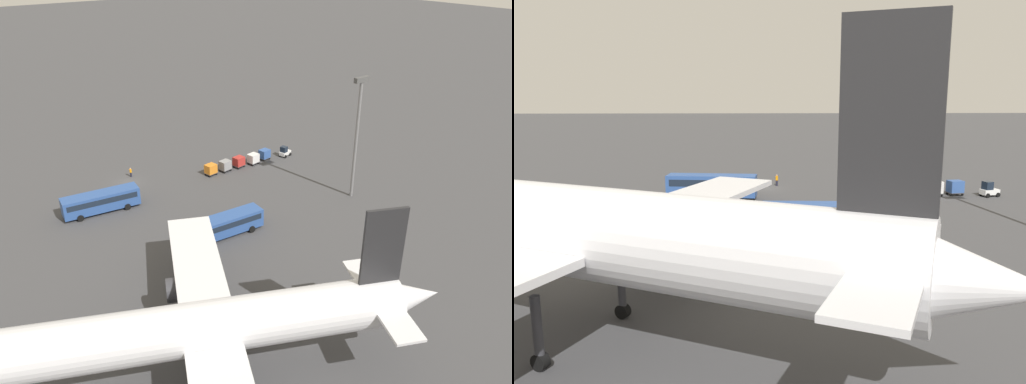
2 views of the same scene
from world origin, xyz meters
The scene contains 11 objects.
ground_plane centered at (0.00, 0.00, 0.00)m, with size 600.00×600.00×0.00m, color #424244.
airplane centered at (12.85, 45.72, 6.33)m, with size 47.04×40.98×16.84m.
shuttle_bus_near centered at (7.44, 7.42, 1.94)m, with size 12.04×4.20×3.24m.
shuttle_bus_far centered at (-4.39, 25.01, 1.87)m, with size 11.19×3.68×3.11m.
baggage_tug centered at (-30.12, 7.17, 0.94)m, with size 2.66×2.17×2.10m.
worker_person centered at (-1.64, -2.02, 0.87)m, with size 0.38×0.38×1.74m.
cargo_cart_blue centered at (-25.85, 6.19, 1.19)m, with size 2.24×1.98×2.06m.
cargo_cart_white centered at (-22.79, 6.63, 1.19)m, with size 2.24×1.98×2.06m.
cargo_cart_red centered at (-19.73, 6.19, 1.19)m, with size 2.24×1.98×2.06m.
cargo_cart_grey centered at (-16.67, 6.17, 1.19)m, with size 2.24×1.98×2.06m.
cargo_cart_orange centered at (-13.62, 6.04, 1.19)m, with size 2.24×1.98×2.06m.
Camera 2 is at (2.07, 72.70, 13.69)m, focal length 35.00 mm.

